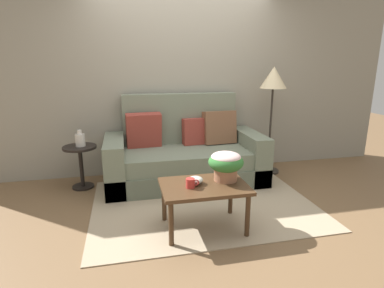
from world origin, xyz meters
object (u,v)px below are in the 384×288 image
table_vase (80,140)px  coffee_table (204,191)px  potted_plant (226,163)px  coffee_mug (191,183)px  side_table (81,159)px  snack_bowl (195,180)px  couch (185,156)px  floor_lamp (273,86)px

table_vase → coffee_table: bearing=-46.6°
potted_plant → coffee_mug: potted_plant is taller
potted_plant → side_table: bearing=139.9°
coffee_table → snack_bowl: bearing=152.2°
table_vase → side_table: bearing=170.1°
coffee_table → snack_bowl: (-0.07, 0.04, 0.10)m
potted_plant → coffee_mug: bearing=-163.7°
coffee_table → table_vase: bearing=133.4°
couch → coffee_mug: 1.37m
couch → table_vase: (-1.32, 0.02, 0.29)m
coffee_table → coffee_mug: bearing=-163.1°
side_table → floor_lamp: size_ratio=0.36×
snack_bowl → couch: bearing=83.5°
couch → snack_bowl: couch is taller
couch → table_vase: 1.35m
couch → snack_bowl: 1.28m
side_table → couch: bearing=-1.1°
potted_plant → table_vase: bearing=139.7°
floor_lamp → coffee_mug: (-1.47, -1.41, -0.76)m
potted_plant → snack_bowl: 0.34m
potted_plant → table_vase: size_ratio=1.65×
floor_lamp → potted_plant: floor_lamp is taller
coffee_mug → table_vase: bearing=129.2°
coffee_mug → snack_bowl: (0.06, 0.08, -0.01)m
coffee_table → snack_bowl: 0.13m
coffee_table → table_vase: 1.84m
coffee_table → table_vase: (-1.25, 1.32, 0.24)m
floor_lamp → side_table: bearing=-179.1°
side_table → snack_bowl: bearing=-47.2°
floor_lamp → coffee_mug: size_ratio=12.10×
side_table → floor_lamp: bearing=0.9°
coffee_mug → table_vase: 1.77m
side_table → coffee_mug: 1.78m
coffee_mug → snack_bowl: size_ratio=0.86×
coffee_mug → table_vase: table_vase is taller
side_table → coffee_mug: side_table is taller
coffee_table → floor_lamp: bearing=45.6°
couch → floor_lamp: size_ratio=1.36×
coffee_table → floor_lamp: size_ratio=0.53×
side_table → table_vase: (0.02, -0.00, 0.25)m
couch → coffee_table: (-0.07, -1.30, 0.05)m
snack_bowl → floor_lamp: bearing=43.3°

